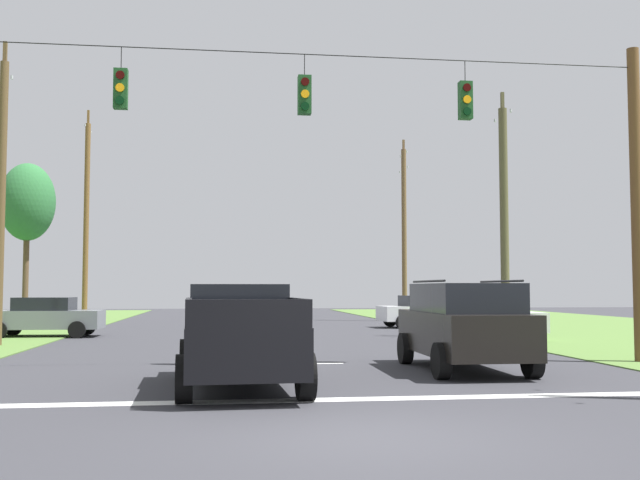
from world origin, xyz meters
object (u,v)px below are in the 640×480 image
object	(u,v)px
distant_car_far_parked	(45,316)
utility_pole_far_right	(404,229)
suv_black	(463,324)
utility_pole_mid_right	(504,218)
distant_car_oncoming	(424,311)
tree_roadside_left	(27,203)
utility_pole_mid_left	(1,196)
overhead_signal_span	(302,183)
distant_car_crossing_white	(481,319)
utility_pole_far_left	(86,219)
pickup_truck	(239,336)

from	to	relation	value
distant_car_far_parked	utility_pole_far_right	distance (m)	21.32
suv_black	utility_pole_mid_right	size ratio (longest dim) A/B	0.51
distant_car_oncoming	tree_roadside_left	world-z (taller)	tree_roadside_left
tree_roadside_left	utility_pole_mid_left	bearing A→B (deg)	-80.63
utility_pole_mid_left	distant_car_far_parked	bearing A→B (deg)	84.43
overhead_signal_span	distant_car_far_parked	distance (m)	15.42
utility_pole_mid_left	utility_pole_far_right	bearing A→B (deg)	43.01
utility_pole_mid_left	distant_car_oncoming	bearing A→B (deg)	29.45
overhead_signal_span	distant_car_far_parked	xyz separation A→B (m)	(-8.64, 12.25, -3.61)
utility_pole_mid_right	utility_pole_far_right	world-z (taller)	utility_pole_far_right
distant_car_crossing_white	utility_pole_mid_left	bearing A→B (deg)	-179.52
utility_pole_mid_right	utility_pole_mid_left	bearing A→B (deg)	-173.76
tree_roadside_left	utility_pole_far_right	bearing A→B (deg)	18.76
utility_pole_far_left	tree_roadside_left	world-z (taller)	utility_pole_far_left
tree_roadside_left	distant_car_oncoming	bearing A→B (deg)	-1.17
distant_car_oncoming	utility_pole_far_left	xyz separation A→B (m)	(-17.02, 7.11, 4.87)
overhead_signal_span	utility_pole_mid_right	world-z (taller)	utility_pole_mid_right
suv_black	utility_pole_far_right	size ratio (longest dim) A/B	0.46
utility_pole_far_right	utility_pole_far_left	distance (m)	17.78
suv_black	tree_roadside_left	size ratio (longest dim) A/B	0.64
utility_pole_far_right	tree_roadside_left	size ratio (longest dim) A/B	1.38
distant_car_crossing_white	tree_roadside_left	distance (m)	21.01
pickup_truck	utility_pole_mid_left	xyz separation A→B (m)	(-7.53, 11.08, 3.90)
distant_car_oncoming	utility_pole_mid_left	xyz separation A→B (m)	(-16.82, -9.50, 4.08)
pickup_truck	distant_car_crossing_white	world-z (taller)	pickup_truck
utility_pole_mid_right	utility_pole_mid_left	xyz separation A→B (m)	(-17.94, -1.96, 0.32)
overhead_signal_span	suv_black	bearing A→B (deg)	-18.12
distant_car_crossing_white	tree_roadside_left	bearing A→B (deg)	151.53
distant_car_far_parked	utility_pole_mid_left	xyz separation A→B (m)	(-0.44, -4.53, 4.08)
suv_black	distant_car_far_parked	bearing A→B (deg)	132.36
pickup_truck	distant_car_oncoming	xyz separation A→B (m)	(9.29, 20.58, -0.18)
overhead_signal_span	distant_car_oncoming	xyz separation A→B (m)	(7.74, 17.22, -3.61)
utility_pole_far_right	utility_pole_far_left	bearing A→B (deg)	179.31
suv_black	utility_pole_mid_left	xyz separation A→B (m)	(-12.68, 8.90, 3.81)
distant_car_far_parked	overhead_signal_span	bearing A→B (deg)	-54.80
distant_car_crossing_white	distant_car_far_parked	size ratio (longest dim) A/B	1.01
distant_car_crossing_white	utility_pole_far_left	xyz separation A→B (m)	(-16.52, 16.47, 4.87)
distant_car_crossing_white	distant_car_far_parked	bearing A→B (deg)	164.56
pickup_truck	suv_black	bearing A→B (deg)	22.94
distant_car_crossing_white	utility_pole_mid_left	distance (m)	16.83
suv_black	utility_pole_far_left	xyz separation A→B (m)	(-12.88, 25.51, 4.59)
suv_black	distant_car_crossing_white	xyz separation A→B (m)	(3.64, 9.04, -0.27)
distant_car_far_parked	tree_roadside_left	distance (m)	7.58
distant_car_oncoming	distant_car_far_parked	xyz separation A→B (m)	(-16.38, -4.97, 0.00)
overhead_signal_span	utility_pole_mid_right	xyz separation A→B (m)	(8.86, 9.69, 0.15)
pickup_truck	utility_pole_mid_left	world-z (taller)	utility_pole_mid_left
distant_car_far_parked	utility_pole_mid_left	world-z (taller)	utility_pole_mid_left
pickup_truck	tree_roadside_left	world-z (taller)	tree_roadside_left
utility_pole_mid_right	utility_pole_far_right	xyz separation A→B (m)	(-0.37, 14.43, 0.71)
distant_car_oncoming	distant_car_crossing_white	bearing A→B (deg)	-93.05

